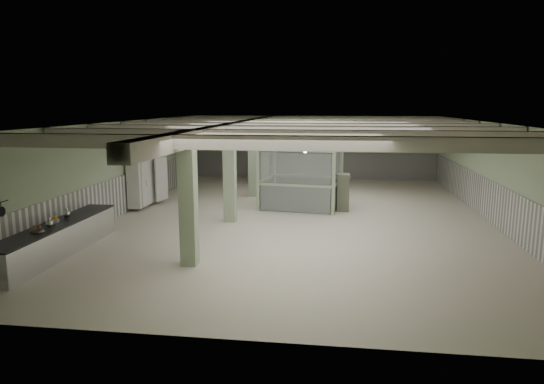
# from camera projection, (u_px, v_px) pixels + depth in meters

# --- Properties ---
(floor) EXTENTS (20.00, 20.00, 0.00)m
(floor) POSITION_uv_depth(u_px,v_px,m) (300.00, 217.00, 18.58)
(floor) COLOR beige
(floor) RESTS_ON ground
(ceiling) EXTENTS (14.00, 20.00, 0.02)m
(ceiling) POSITION_uv_depth(u_px,v_px,m) (301.00, 122.00, 17.94)
(ceiling) COLOR silver
(ceiling) RESTS_ON wall_back
(wall_back) EXTENTS (14.00, 0.02, 3.60)m
(wall_back) POSITION_uv_depth(u_px,v_px,m) (314.00, 147.00, 28.01)
(wall_back) COLOR #9FB38F
(wall_back) RESTS_ON floor
(wall_front) EXTENTS (14.00, 0.02, 3.60)m
(wall_front) POSITION_uv_depth(u_px,v_px,m) (257.00, 246.00, 8.51)
(wall_front) COLOR #9FB38F
(wall_front) RESTS_ON floor
(wall_left) EXTENTS (0.02, 20.00, 3.60)m
(wall_left) POSITION_uv_depth(u_px,v_px,m) (124.00, 167.00, 19.18)
(wall_left) COLOR #9FB38F
(wall_left) RESTS_ON floor
(wall_right) EXTENTS (0.02, 20.00, 3.60)m
(wall_right) POSITION_uv_depth(u_px,v_px,m) (495.00, 174.00, 17.34)
(wall_right) COLOR #9FB38F
(wall_right) RESTS_ON floor
(wainscot_left) EXTENTS (0.05, 19.90, 1.50)m
(wainscot_left) POSITION_uv_depth(u_px,v_px,m) (126.00, 193.00, 19.36)
(wainscot_left) COLOR white
(wainscot_left) RESTS_ON floor
(wainscot_right) EXTENTS (0.05, 19.90, 1.50)m
(wainscot_right) POSITION_uv_depth(u_px,v_px,m) (492.00, 203.00, 17.53)
(wainscot_right) COLOR white
(wainscot_right) RESTS_ON floor
(wainscot_back) EXTENTS (13.90, 0.05, 1.50)m
(wainscot_back) POSITION_uv_depth(u_px,v_px,m) (313.00, 165.00, 28.17)
(wainscot_back) COLOR white
(wainscot_back) RESTS_ON floor
(girder) EXTENTS (0.45, 19.90, 0.40)m
(girder) POSITION_uv_depth(u_px,v_px,m) (235.00, 128.00, 18.30)
(girder) COLOR beige
(girder) RESTS_ON ceiling
(beam_a) EXTENTS (13.90, 0.35, 0.32)m
(beam_a) POSITION_uv_depth(u_px,v_px,m) (275.00, 143.00, 10.65)
(beam_a) COLOR beige
(beam_a) RESTS_ON ceiling
(beam_b) EXTENTS (13.90, 0.35, 0.32)m
(beam_b) POSITION_uv_depth(u_px,v_px,m) (287.00, 136.00, 13.09)
(beam_b) COLOR beige
(beam_b) RESTS_ON ceiling
(beam_c) EXTENTS (13.90, 0.35, 0.32)m
(beam_c) POSITION_uv_depth(u_px,v_px,m) (295.00, 131.00, 15.53)
(beam_c) COLOR beige
(beam_c) RESTS_ON ceiling
(beam_d) EXTENTS (13.90, 0.35, 0.32)m
(beam_d) POSITION_uv_depth(u_px,v_px,m) (301.00, 127.00, 17.97)
(beam_d) COLOR beige
(beam_d) RESTS_ON ceiling
(beam_e) EXTENTS (13.90, 0.35, 0.32)m
(beam_e) POSITION_uv_depth(u_px,v_px,m) (305.00, 124.00, 20.41)
(beam_e) COLOR beige
(beam_e) RESTS_ON ceiling
(beam_f) EXTENTS (13.90, 0.35, 0.32)m
(beam_f) POSITION_uv_depth(u_px,v_px,m) (309.00, 122.00, 22.84)
(beam_f) COLOR beige
(beam_f) RESTS_ON ceiling
(beam_g) EXTENTS (13.90, 0.35, 0.32)m
(beam_g) POSITION_uv_depth(u_px,v_px,m) (312.00, 120.00, 25.28)
(beam_g) COLOR beige
(beam_g) RESTS_ON ceiling
(column_a) EXTENTS (0.42, 0.42, 3.60)m
(column_a) POSITION_uv_depth(u_px,v_px,m) (188.00, 199.00, 12.73)
(column_a) COLOR #9CB18F
(column_a) RESTS_ON floor
(column_b) EXTENTS (0.42, 0.42, 3.60)m
(column_b) POSITION_uv_depth(u_px,v_px,m) (230.00, 173.00, 17.61)
(column_b) COLOR #9CB18F
(column_b) RESTS_ON floor
(column_c) EXTENTS (0.42, 0.42, 3.60)m
(column_c) POSITION_uv_depth(u_px,v_px,m) (253.00, 158.00, 22.49)
(column_c) COLOR #9CB18F
(column_c) RESTS_ON floor
(column_d) EXTENTS (0.42, 0.42, 3.60)m
(column_d) POSITION_uv_depth(u_px,v_px,m) (266.00, 150.00, 26.39)
(column_d) COLOR #9CB18F
(column_d) RESTS_ON floor
(pendant_front) EXTENTS (0.44, 0.44, 0.22)m
(pendant_front) POSITION_uv_depth(u_px,v_px,m) (305.00, 150.00, 13.09)
(pendant_front) COLOR #2D3B2C
(pendant_front) RESTS_ON ceiling
(pendant_mid) EXTENTS (0.44, 0.44, 0.22)m
(pendant_mid) POSITION_uv_depth(u_px,v_px,m) (315.00, 136.00, 18.46)
(pendant_mid) COLOR #2D3B2C
(pendant_mid) RESTS_ON ceiling
(pendant_back) EXTENTS (0.44, 0.44, 0.22)m
(pendant_back) POSITION_uv_depth(u_px,v_px,m) (320.00, 130.00, 23.33)
(pendant_back) COLOR #2D3B2C
(pendant_back) RESTS_ON ceiling
(prep_counter) EXTENTS (0.95, 5.48, 0.91)m
(prep_counter) POSITION_uv_depth(u_px,v_px,m) (56.00, 239.00, 13.82)
(prep_counter) COLOR silver
(prep_counter) RESTS_ON floor
(pitcher_near) EXTENTS (0.20, 0.24, 0.30)m
(pitcher_near) POSITION_uv_depth(u_px,v_px,m) (50.00, 223.00, 13.30)
(pitcher_near) COLOR silver
(pitcher_near) RESTS_ON prep_counter
(pitcher_far) EXTENTS (0.26, 0.28, 0.30)m
(pitcher_far) POSITION_uv_depth(u_px,v_px,m) (67.00, 213.00, 14.49)
(pitcher_far) COLOR silver
(pitcher_far) RESTS_ON prep_counter
(veg_colander) EXTENTS (0.42, 0.42, 0.18)m
(veg_colander) POSITION_uv_depth(u_px,v_px,m) (37.00, 229.00, 12.84)
(veg_colander) COLOR #424247
(veg_colander) RESTS_ON prep_counter
(orange_bowl) EXTENTS (0.35, 0.35, 0.10)m
(orange_bowl) POSITION_uv_depth(u_px,v_px,m) (54.00, 221.00, 13.90)
(orange_bowl) COLOR #B2B2B7
(orange_bowl) RESTS_ON prep_counter
(skillet_far) EXTENTS (0.03, 0.26, 0.26)m
(skillet_far) POSITION_uv_depth(u_px,v_px,m) (1.00, 212.00, 12.02)
(skillet_far) COLOR black
(skillet_far) RESTS_ON hook_rail
(walkin_cooler) EXTENTS (0.82, 2.14, 1.96)m
(walkin_cooler) POSITION_uv_depth(u_px,v_px,m) (144.00, 184.00, 20.25)
(walkin_cooler) COLOR silver
(walkin_cooler) RESTS_ON floor
(guard_booth) EXTENTS (3.61, 3.17, 2.65)m
(guard_booth) POSITION_uv_depth(u_px,v_px,m) (302.00, 164.00, 20.18)
(guard_booth) COLOR #A2B893
(guard_booth) RESTS_ON floor
(filing_cabinet) EXTENTS (0.48, 0.69, 1.49)m
(filing_cabinet) POSITION_uv_depth(u_px,v_px,m) (343.00, 192.00, 19.61)
(filing_cabinet) COLOR #5E6352
(filing_cabinet) RESTS_ON floor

